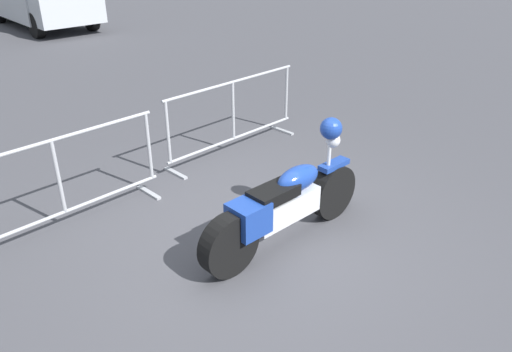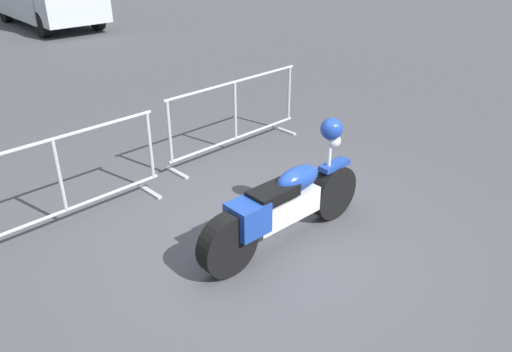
% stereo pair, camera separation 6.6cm
% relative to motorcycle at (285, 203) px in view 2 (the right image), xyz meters
% --- Properties ---
extents(ground_plane, '(120.00, 120.00, 0.00)m').
position_rel_motorcycle_xyz_m(ground_plane, '(-0.16, 0.18, -0.47)').
color(ground_plane, '#424247').
extents(motorcycle, '(2.18, 0.43, 1.23)m').
position_rel_motorcycle_xyz_m(motorcycle, '(0.00, 0.00, 0.00)').
color(motorcycle, black).
rests_on(motorcycle, ground).
extents(crowd_barrier_near, '(2.39, 0.60, 1.07)m').
position_rel_motorcycle_xyz_m(crowd_barrier_near, '(-1.36, 2.00, 0.09)').
color(crowd_barrier_near, '#9EA0A5').
rests_on(crowd_barrier_near, ground).
extents(crowd_barrier_far, '(2.39, 0.60, 1.07)m').
position_rel_motorcycle_xyz_m(crowd_barrier_far, '(1.36, 2.00, 0.09)').
color(crowd_barrier_far, '#9EA0A5').
rests_on(crowd_barrier_far, ground).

